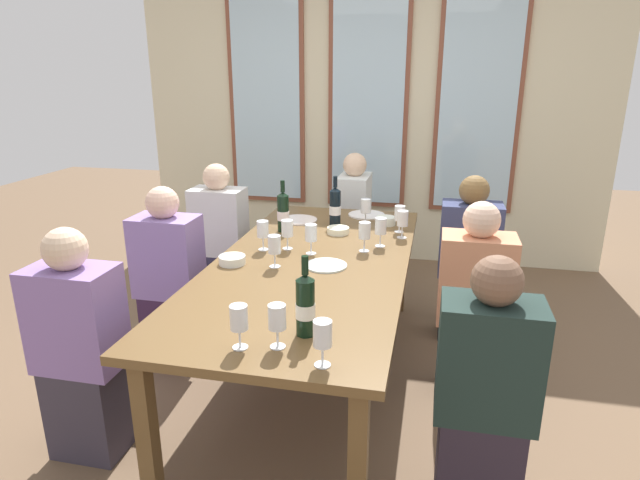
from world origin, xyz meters
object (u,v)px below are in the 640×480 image
object	(u,v)px
wine_bottle_1	(283,212)
wine_glass_6	(287,230)
wine_bottle_0	(335,206)
tasting_bowl_2	(386,221)
wine_glass_8	(400,214)
white_plate_0	(298,220)
dining_table	(311,272)
wine_glass_11	(323,336)
seated_person_6	(354,224)
seated_person_1	(468,263)
wine_bottle_2	(305,305)
seated_person_4	(170,282)
wine_glass_9	(311,233)
wine_glass_3	(263,230)
wine_glass_4	(381,227)
wine_glass_0	(274,245)
wine_glass_1	(277,319)
wine_glass_2	(239,320)
wine_glass_7	(365,232)
seated_person_0	(220,243)
seated_person_3	(484,397)
tasting_bowl_0	(232,260)
wine_glass_5	(403,220)
seated_person_2	(81,351)
wine_glass_10	(366,207)
tasting_bowl_1	(338,230)
seated_person_5	(473,308)

from	to	relation	value
wine_bottle_1	wine_glass_6	size ratio (longest dim) A/B	1.92
wine_glass_6	wine_bottle_0	bearing A→B (deg)	72.00
tasting_bowl_2	wine_glass_8	distance (m)	0.21
wine_bottle_1	white_plate_0	bearing A→B (deg)	83.70
dining_table	wine_glass_11	xyz separation A→B (m)	(0.29, -1.05, 0.18)
seated_person_6	seated_person_1	bearing A→B (deg)	-41.08
wine_bottle_2	seated_person_4	size ratio (longest dim) A/B	0.30
wine_bottle_0	wine_glass_9	world-z (taller)	wine_bottle_0
wine_glass_3	wine_glass_4	bearing A→B (deg)	17.58
dining_table	wine_glass_8	xyz separation A→B (m)	(0.43, 0.65, 0.19)
wine_glass_0	wine_glass_3	world-z (taller)	same
wine_glass_1	wine_glass_3	distance (m)	1.16
wine_bottle_2	wine_glass_2	bearing A→B (deg)	-143.82
wine_bottle_0	wine_glass_7	bearing A→B (deg)	-61.54
seated_person_0	seated_person_3	size ratio (longest dim) A/B	1.00
tasting_bowl_2	wine_glass_9	distance (m)	0.78
wine_glass_1	wine_bottle_2	bearing A→B (deg)	57.26
wine_bottle_2	wine_glass_6	xyz separation A→B (m)	(-0.36, 1.00, -0.01)
wine_bottle_0	wine_glass_0	world-z (taller)	wine_bottle_0
wine_glass_1	wine_glass_3	size ratio (longest dim) A/B	1.00
wine_glass_8	wine_glass_11	world-z (taller)	same
wine_glass_0	seated_person_3	xyz separation A→B (m)	(1.05, -0.66, -0.34)
tasting_bowl_0	wine_glass_6	distance (m)	0.39
wine_glass_11	wine_glass_9	bearing A→B (deg)	105.28
wine_glass_7	seated_person_1	xyz separation A→B (m)	(0.62, 0.52, -0.33)
wine_glass_5	seated_person_1	distance (m)	0.58
wine_glass_9	wine_glass_1	bearing A→B (deg)	-83.39
wine_glass_3	dining_table	bearing A→B (deg)	-21.16
wine_bottle_1	seated_person_4	distance (m)	0.83
seated_person_2	wine_glass_8	bearing A→B (deg)	48.31
wine_glass_1	wine_glass_10	distance (m)	1.75
wine_glass_11	wine_glass_8	bearing A→B (deg)	85.33
wine_glass_9	seated_person_3	size ratio (longest dim) A/B	0.16
seated_person_0	seated_person_3	distance (m)	2.38
wine_bottle_0	wine_glass_3	xyz separation A→B (m)	(-0.31, -0.59, -0.01)
wine_glass_2	wine_glass_11	distance (m)	0.34
tasting_bowl_1	wine_glass_3	size ratio (longest dim) A/B	0.81
wine_glass_3	wine_glass_5	xyz separation A→B (m)	(0.77, 0.40, -0.00)
wine_glass_10	seated_person_0	size ratio (longest dim) A/B	0.16
wine_glass_10	seated_person_6	distance (m)	0.82
white_plate_0	seated_person_6	distance (m)	0.82
wine_bottle_0	wine_glass_3	world-z (taller)	wine_bottle_0
wine_glass_2	seated_person_2	distance (m)	0.92
tasting_bowl_0	wine_glass_7	distance (m)	0.76
seated_person_3	white_plate_0	bearing A→B (deg)	126.36
seated_person_2	wine_bottle_1	bearing A→B (deg)	66.56
wine_bottle_1	wine_glass_7	distance (m)	0.63
wine_bottle_0	seated_person_5	size ratio (longest dim) A/B	0.30
seated_person_2	tasting_bowl_0	bearing A→B (deg)	55.02
wine_glass_4	wine_glass_3	bearing A→B (deg)	-162.42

